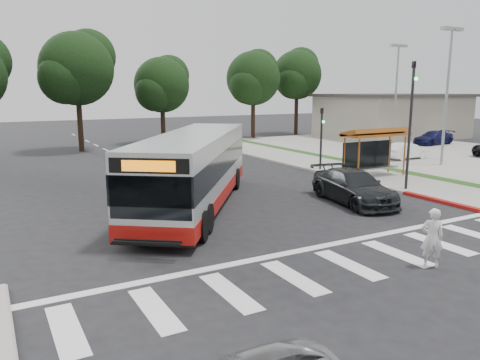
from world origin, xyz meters
TOP-DOWN VIEW (x-y plane):
  - ground at (0.00, 0.00)m, footprint 140.00×140.00m
  - sidewalk_east at (11.00, 8.00)m, footprint 4.00×40.00m
  - curb_east at (9.00, 8.00)m, footprint 0.30×40.00m
  - curb_east_red at (9.00, -2.00)m, footprint 0.32×6.00m
  - parking_lot at (23.00, 10.00)m, footprint 18.00×36.00m
  - commercial_building at (30.00, 22.00)m, footprint 14.00×10.00m
  - building_roof_cap at (30.00, 22.00)m, footprint 14.60×10.60m
  - crosswalk_ladder at (0.00, -5.00)m, footprint 18.00×2.60m
  - bus_shelter at (10.80, 5.10)m, footprint 4.20×1.60m
  - traffic_signal_ne_tall at (9.60, 1.49)m, footprint 0.18×0.37m
  - traffic_signal_ne_short at (9.60, 8.49)m, footprint 0.18×0.37m
  - lot_light_front at (18.00, 6.00)m, footprint 1.90×0.35m
  - lot_light_mid at (24.00, 16.00)m, footprint 1.90×0.35m
  - tree_ne_a at (16.08, 28.06)m, footprint 6.16×5.74m
  - tree_ne_b at (23.08, 30.06)m, footprint 6.16×5.74m
  - tree_north_a at (-1.92, 26.07)m, footprint 6.60×6.15m
  - tree_north_b at (6.07, 28.06)m, footprint 5.72×5.33m
  - transit_bus at (-1.20, 3.70)m, footprint 9.56×11.79m
  - pedestrian at (1.98, -6.27)m, footprint 0.77×0.74m
  - dark_sedan at (5.49, 0.91)m, footprint 2.95×5.47m
  - parked_car_1 at (18.06, 9.07)m, footprint 3.66×1.39m
  - parked_car_3 at (27.61, 14.48)m, footprint 4.47×2.03m

SIDE VIEW (x-z plane):
  - ground at x=0.00m, z-range 0.00..0.00m
  - crosswalk_ladder at x=0.00m, z-range 0.00..0.01m
  - parking_lot at x=23.00m, z-range 0.00..0.10m
  - sidewalk_east at x=11.00m, z-range 0.00..0.12m
  - curb_east at x=9.00m, z-range 0.00..0.15m
  - curb_east_red at x=9.00m, z-range 0.00..0.15m
  - parked_car_1 at x=18.06m, z-range 0.10..1.29m
  - parked_car_3 at x=27.61m, z-range 0.10..1.37m
  - dark_sedan at x=5.49m, z-range 0.00..1.51m
  - pedestrian at x=1.98m, z-range 0.00..1.78m
  - transit_bus at x=-1.20m, z-range 0.00..3.25m
  - commercial_building at x=30.00m, z-range 0.00..4.40m
  - bus_shelter at x=10.80m, z-range 0.92..3.78m
  - traffic_signal_ne_short at x=9.60m, z-range 0.48..4.48m
  - traffic_signal_ne_tall at x=9.60m, z-range 0.63..7.13m
  - building_roof_cap at x=30.00m, z-range 4.40..4.70m
  - tree_north_b at x=6.07m, z-range 1.45..9.88m
  - lot_light_front at x=18.00m, z-range 1.40..10.41m
  - lot_light_mid at x=24.00m, z-range 1.40..10.41m
  - tree_ne_a at x=16.08m, z-range 1.74..11.04m
  - tree_ne_b at x=23.08m, z-range 1.91..11.93m
  - tree_north_a at x=-1.92m, z-range 1.84..12.01m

